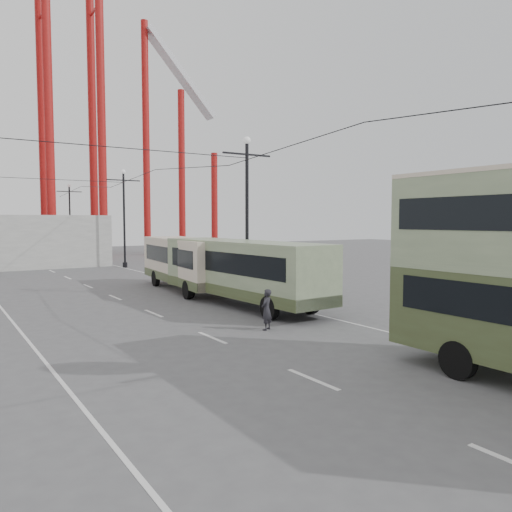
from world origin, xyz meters
TOP-DOWN VIEW (x-y plane):
  - ground at (0.00, 0.00)m, footprint 160.00×160.00m
  - road_markings at (-0.86, 19.70)m, footprint 12.52×120.00m
  - lamp_post_mid at (5.60, 18.00)m, footprint 3.20×0.44m
  - lamp_post_far at (5.60, 40.00)m, footprint 3.20×0.44m
  - lamp_post_distant at (5.60, 62.00)m, footprint 3.20×0.44m
  - roller_coaster at (-2.49, 56.89)m, footprint 52.95×5.00m
  - single_decker_green at (3.86, 15.76)m, footprint 3.33×12.19m
  - single_decker_cream at (3.82, 22.38)m, footprint 3.76×10.94m
  - pedestrian at (1.51, 9.99)m, footprint 0.73×0.66m

SIDE VIEW (x-z plane):
  - ground at x=0.00m, z-range 0.00..0.00m
  - road_markings at x=-0.86m, z-range 0.00..0.01m
  - pedestrian at x=1.51m, z-range 0.00..1.69m
  - single_decker_cream at x=3.82m, z-range 0.21..3.55m
  - single_decker_green at x=3.86m, z-range 0.22..3.63m
  - lamp_post_mid at x=5.60m, z-range 0.02..9.34m
  - lamp_post_far at x=5.60m, z-range 0.02..9.34m
  - lamp_post_distant at x=5.60m, z-range 0.02..9.34m
  - roller_coaster at x=-2.49m, z-range -4.82..50.66m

